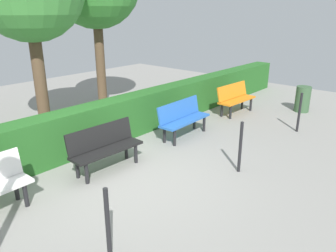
{
  "coord_description": "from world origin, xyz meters",
  "views": [
    {
      "loc": [
        3.63,
        4.18,
        2.94
      ],
      "look_at": [
        -1.42,
        -0.26,
        0.55
      ],
      "focal_mm": 35.36,
      "sensor_mm": 36.0,
      "label": 1
    }
  ],
  "objects_px": {
    "bench_orange": "(235,97)",
    "bench_blue": "(183,117)",
    "bench_black": "(105,146)",
    "trash_bin": "(303,99)"
  },
  "relations": [
    {
      "from": "bench_orange",
      "to": "bench_blue",
      "type": "xyz_separation_m",
      "value": [
        2.49,
        0.03,
        0.0
      ]
    },
    {
      "from": "bench_black",
      "to": "bench_orange",
      "type": "bearing_deg",
      "value": -177.9
    },
    {
      "from": "bench_blue",
      "to": "bench_black",
      "type": "xyz_separation_m",
      "value": [
        2.35,
        -0.01,
        -0.0
      ]
    },
    {
      "from": "bench_orange",
      "to": "bench_black",
      "type": "distance_m",
      "value": 4.84
    },
    {
      "from": "bench_blue",
      "to": "trash_bin",
      "type": "distance_m",
      "value": 4.22
    },
    {
      "from": "bench_blue",
      "to": "bench_orange",
      "type": "bearing_deg",
      "value": 178.37
    },
    {
      "from": "bench_orange",
      "to": "bench_black",
      "type": "height_order",
      "value": "bench_black"
    },
    {
      "from": "bench_orange",
      "to": "trash_bin",
      "type": "height_order",
      "value": "bench_orange"
    },
    {
      "from": "bench_orange",
      "to": "trash_bin",
      "type": "distance_m",
      "value": 2.07
    },
    {
      "from": "bench_black",
      "to": "trash_bin",
      "type": "relative_size",
      "value": 1.92
    }
  ]
}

